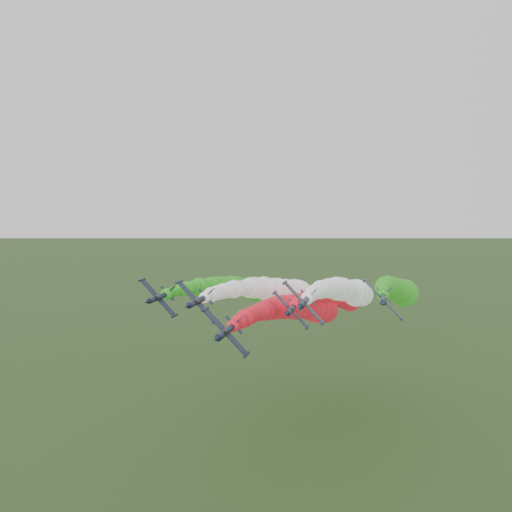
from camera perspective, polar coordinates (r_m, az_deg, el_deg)
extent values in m
cylinder|color=black|center=(75.82, -3.36, -8.54)|extent=(1.50, 8.65, 1.50)
cone|color=black|center=(71.11, -4.57, -9.49)|extent=(1.36, 1.73, 1.36)
cone|color=black|center=(80.21, -2.37, -7.76)|extent=(1.36, 0.87, 1.36)
ellipsoid|color=black|center=(73.89, -3.59, -8.70)|extent=(0.96, 1.81, 0.97)
cube|color=black|center=(75.69, -3.48, -8.64)|extent=(6.57, 1.83, 6.64)
cylinder|color=black|center=(75.97, -5.85, -6.08)|extent=(0.60, 2.50, 0.60)
cylinder|color=black|center=(75.70, -1.07, -11.21)|extent=(0.60, 2.50, 0.60)
cube|color=black|center=(78.83, -2.03, -7.41)|extent=(1.67, 1.44, 1.65)
cube|color=black|center=(79.17, -2.51, -7.86)|extent=(2.64, 1.06, 2.66)
sphere|color=red|center=(78.95, -2.64, -7.98)|extent=(2.04, 2.04, 2.04)
sphere|color=red|center=(82.16, -1.96, -7.51)|extent=(2.59, 2.59, 2.59)
sphere|color=red|center=(85.39, -1.30, -7.13)|extent=(3.19, 3.19, 3.19)
sphere|color=red|center=(88.64, -0.67, -6.83)|extent=(3.09, 3.09, 3.09)
sphere|color=red|center=(91.91, -0.06, -6.57)|extent=(3.06, 3.06, 3.06)
sphere|color=red|center=(95.19, 0.52, -6.37)|extent=(3.59, 3.59, 3.59)
sphere|color=red|center=(98.48, 1.09, -6.20)|extent=(4.16, 4.16, 4.16)
sphere|color=red|center=(101.78, 1.65, -6.07)|extent=(4.25, 4.25, 4.25)
sphere|color=red|center=(105.09, 2.19, -5.97)|extent=(4.91, 4.91, 4.91)
sphere|color=red|center=(108.40, 2.71, -5.89)|extent=(4.81, 4.81, 4.81)
sphere|color=red|center=(111.73, 3.23, -5.83)|extent=(5.51, 5.51, 5.51)
sphere|color=red|center=(115.07, 3.73, -5.80)|extent=(5.24, 5.24, 5.24)
sphere|color=red|center=(118.41, 4.22, -5.78)|extent=(5.92, 5.92, 5.92)
sphere|color=red|center=(121.76, 4.70, -5.78)|extent=(6.38, 6.38, 6.38)
sphere|color=red|center=(125.12, 5.17, -5.79)|extent=(5.98, 5.98, 5.98)
sphere|color=red|center=(128.49, 5.64, -5.81)|extent=(6.15, 6.15, 6.15)
sphere|color=red|center=(131.87, 6.10, -5.85)|extent=(6.73, 6.73, 6.73)
sphere|color=red|center=(135.26, 6.55, -5.89)|extent=(7.54, 7.54, 7.54)
sphere|color=red|center=(138.66, 6.99, -5.95)|extent=(7.95, 7.95, 7.95)
sphere|color=red|center=(142.06, 7.43, -6.01)|extent=(7.64, 7.64, 7.64)
sphere|color=red|center=(145.48, 7.86, -6.08)|extent=(7.64, 7.64, 7.64)
cylinder|color=black|center=(85.92, -6.64, -5.12)|extent=(1.50, 8.65, 1.50)
cone|color=black|center=(81.24, -7.89, -5.74)|extent=(1.36, 1.73, 1.36)
cone|color=black|center=(90.28, -5.60, -4.60)|extent=(1.36, 0.87, 1.36)
ellipsoid|color=black|center=(84.00, -6.92, -5.17)|extent=(0.96, 1.81, 0.97)
cube|color=black|center=(85.79, -6.75, -5.20)|extent=(6.57, 1.83, 6.64)
cylinder|color=black|center=(86.43, -8.79, -2.95)|extent=(0.60, 2.50, 0.60)
cylinder|color=black|center=(85.40, -4.66, -7.48)|extent=(0.60, 2.50, 0.60)
cube|color=black|center=(88.91, -5.35, -4.24)|extent=(1.67, 1.44, 1.65)
cube|color=black|center=(89.25, -5.76, -4.65)|extent=(2.64, 1.06, 2.66)
sphere|color=white|center=(89.03, -5.89, -4.74)|extent=(2.05, 2.05, 2.05)
sphere|color=white|center=(92.21, -5.17, -4.44)|extent=(2.83, 2.83, 2.83)
sphere|color=white|center=(95.41, -4.48, -4.21)|extent=(2.87, 2.87, 2.87)
sphere|color=white|center=(98.62, -3.81, -4.03)|extent=(3.16, 3.16, 3.16)
sphere|color=white|center=(101.85, -3.16, -3.90)|extent=(3.23, 3.23, 3.23)
sphere|color=white|center=(105.08, -2.53, -3.80)|extent=(3.86, 3.86, 3.86)
sphere|color=white|center=(108.32, -1.92, -3.73)|extent=(3.40, 3.40, 3.40)
sphere|color=white|center=(111.58, -1.33, -3.68)|extent=(3.64, 3.64, 3.64)
sphere|color=white|center=(114.84, -0.76, -3.66)|extent=(4.64, 4.64, 4.64)
sphere|color=white|center=(118.10, -0.19, -3.65)|extent=(5.06, 5.06, 5.06)
sphere|color=white|center=(121.38, 0.36, -3.67)|extent=(4.96, 4.96, 4.96)
sphere|color=white|center=(124.66, 0.89, -3.69)|extent=(5.79, 5.79, 5.79)
sphere|color=white|center=(127.95, 1.42, -3.73)|extent=(5.08, 5.08, 5.08)
sphere|color=white|center=(131.25, 1.94, -3.78)|extent=(5.82, 5.82, 5.82)
sphere|color=white|center=(134.56, 2.44, -3.85)|extent=(6.22, 6.22, 6.22)
sphere|color=white|center=(137.87, 2.94, -3.92)|extent=(6.10, 6.10, 6.10)
sphere|color=white|center=(141.19, 3.43, -4.00)|extent=(6.72, 6.72, 6.72)
sphere|color=white|center=(144.52, 3.91, -4.08)|extent=(6.79, 6.79, 6.79)
sphere|color=white|center=(147.86, 4.39, -4.18)|extent=(7.94, 7.94, 7.94)
sphere|color=white|center=(151.21, 4.86, -4.28)|extent=(8.17, 8.17, 8.17)
sphere|color=white|center=(154.57, 5.32, -4.38)|extent=(7.17, 7.17, 7.17)
cylinder|color=black|center=(84.78, 5.56, -5.22)|extent=(1.50, 8.65, 1.50)
cone|color=black|center=(79.83, 5.04, -5.87)|extent=(1.36, 1.73, 1.36)
cone|color=black|center=(89.37, 5.99, -4.67)|extent=(1.36, 0.87, 1.36)
ellipsoid|color=black|center=(82.82, 5.56, -5.28)|extent=(0.96, 1.81, 0.97)
cube|color=black|center=(84.62, 5.47, -5.30)|extent=(6.57, 1.83, 6.64)
cylinder|color=black|center=(84.59, 3.31, -3.04)|extent=(0.60, 2.50, 0.60)
cylinder|color=black|center=(84.91, 7.64, -7.55)|extent=(0.60, 2.50, 0.60)
cube|color=black|center=(88.11, 6.41, -4.31)|extent=(1.67, 1.44, 1.65)
cube|color=black|center=(88.31, 5.96, -4.73)|extent=(2.64, 1.06, 2.66)
sphere|color=white|center=(88.06, 5.87, -4.82)|extent=(2.31, 2.31, 2.31)
sphere|color=white|center=(91.40, 6.17, -4.50)|extent=(2.24, 2.24, 2.24)
sphere|color=white|center=(94.76, 6.47, -4.26)|extent=(2.92, 2.92, 2.92)
sphere|color=white|center=(98.12, 6.77, -4.08)|extent=(3.05, 3.05, 3.05)
sphere|color=white|center=(101.50, 7.08, -3.94)|extent=(3.29, 3.29, 3.29)
sphere|color=white|center=(104.88, 7.38, -3.83)|extent=(3.93, 3.93, 3.93)
sphere|color=white|center=(108.27, 7.68, -3.75)|extent=(3.51, 3.51, 3.51)
sphere|color=white|center=(111.66, 7.99, -3.70)|extent=(4.12, 4.12, 4.12)
sphere|color=white|center=(115.06, 8.29, -3.67)|extent=(4.58, 4.58, 4.58)
sphere|color=white|center=(118.46, 8.60, -3.66)|extent=(4.71, 4.71, 4.71)
sphere|color=white|center=(121.88, 8.91, -3.67)|extent=(4.93, 4.93, 4.93)
sphere|color=white|center=(125.29, 9.21, -3.69)|extent=(5.87, 5.87, 5.87)
sphere|color=white|center=(128.71, 9.52, -3.73)|extent=(5.39, 5.39, 5.39)
sphere|color=white|center=(132.14, 9.83, -3.78)|extent=(6.18, 6.18, 6.18)
sphere|color=white|center=(135.58, 10.13, -3.84)|extent=(5.73, 5.73, 5.73)
sphere|color=white|center=(139.02, 10.44, -3.90)|extent=(5.44, 5.44, 5.44)
sphere|color=white|center=(142.46, 10.75, -3.98)|extent=(5.84, 5.84, 5.84)
sphere|color=white|center=(145.92, 11.06, -4.06)|extent=(7.19, 7.19, 7.19)
sphere|color=white|center=(149.38, 11.37, -4.15)|extent=(8.04, 8.04, 8.04)
sphere|color=white|center=(152.85, 11.67, -4.25)|extent=(7.07, 7.07, 7.07)
sphere|color=white|center=(156.33, 11.98, -4.35)|extent=(7.07, 7.07, 7.07)
cylinder|color=black|center=(95.65, -11.02, -4.63)|extent=(1.50, 8.65, 1.50)
cone|color=black|center=(91.12, -12.35, -5.15)|extent=(1.36, 1.73, 1.36)
cone|color=black|center=(99.88, -9.89, -4.19)|extent=(1.36, 0.87, 1.36)
ellipsoid|color=black|center=(93.77, -11.36, -4.67)|extent=(0.96, 1.81, 0.97)
cube|color=black|center=(95.53, -11.12, -4.70)|extent=(6.57, 1.83, 6.64)
cylinder|color=black|center=(96.42, -12.91, -2.67)|extent=(0.60, 2.50, 0.60)
cylinder|color=black|center=(94.87, -9.29, -6.76)|extent=(0.60, 2.50, 0.60)
cube|color=black|center=(98.49, -9.72, -3.86)|extent=(1.67, 1.44, 1.65)
cube|color=black|center=(98.87, -10.08, -4.23)|extent=(2.64, 1.06, 2.66)
sphere|color=#29961D|center=(98.67, -10.20, -4.31)|extent=(2.35, 2.35, 2.35)
sphere|color=#29961D|center=(101.76, -9.42, -4.05)|extent=(2.24, 2.24, 2.24)
sphere|color=#29961D|center=(104.87, -8.66, -3.86)|extent=(2.55, 2.55, 2.55)
sphere|color=#29961D|center=(107.99, -7.92, -3.71)|extent=(3.08, 3.08, 3.08)
sphere|color=#29961D|center=(111.13, -7.21, -3.60)|extent=(3.05, 3.05, 3.05)
sphere|color=#29961D|center=(114.28, -6.52, -3.52)|extent=(4.05, 4.05, 4.05)
sphere|color=#29961D|center=(117.44, -5.85, -3.46)|extent=(3.59, 3.59, 3.59)
sphere|color=#29961D|center=(120.61, -5.20, -3.43)|extent=(4.35, 4.35, 4.35)
sphere|color=#29961D|center=(123.78, -4.57, -3.42)|extent=(4.71, 4.71, 4.71)
sphere|color=#29961D|center=(126.97, -3.95, -3.42)|extent=(4.82, 4.82, 4.82)
sphere|color=#29961D|center=(130.16, -3.34, -3.44)|extent=(4.89, 4.89, 4.89)
sphere|color=#29961D|center=(133.37, -2.75, -3.47)|extent=(5.55, 5.55, 5.55)
sphere|color=#29961D|center=(136.58, -2.17, -3.52)|extent=(5.60, 5.60, 5.60)
sphere|color=#29961D|center=(139.79, -1.60, -3.58)|extent=(5.25, 5.25, 5.25)
sphere|color=#29961D|center=(143.02, -1.04, -3.64)|extent=(5.60, 5.60, 5.60)
sphere|color=#29961D|center=(146.26, -0.50, -3.71)|extent=(7.00, 7.00, 7.00)
sphere|color=#29961D|center=(149.50, 0.04, -3.80)|extent=(7.27, 7.27, 7.27)
sphere|color=#29961D|center=(152.76, 0.57, -3.88)|extent=(7.51, 7.51, 7.51)
sphere|color=#29961D|center=(156.02, 1.09, -3.98)|extent=(7.21, 7.21, 7.21)
sphere|color=#29961D|center=(159.29, 1.60, -4.08)|extent=(7.30, 7.30, 7.30)
sphere|color=#29961D|center=(162.57, 2.11, -4.18)|extent=(6.66, 6.66, 6.66)
cylinder|color=black|center=(92.14, 14.32, -4.71)|extent=(1.50, 8.65, 1.50)
cone|color=black|center=(87.12, 14.35, -5.29)|extent=(1.36, 1.73, 1.36)
cone|color=black|center=(96.78, 14.28, -4.23)|extent=(1.36, 0.87, 1.36)
ellipsoid|color=black|center=(90.20, 14.51, -4.75)|extent=(0.96, 1.81, 0.97)
cube|color=black|center=(91.97, 14.25, -4.79)|extent=(6.57, 1.83, 6.64)
cylinder|color=black|center=(91.47, 12.26, -2.72)|extent=(0.60, 2.50, 0.60)
cylinder|color=black|center=(92.69, 16.23, -6.83)|extent=(0.60, 2.50, 0.60)
cube|color=black|center=(95.63, 14.77, -3.88)|extent=(1.67, 1.44, 1.65)
cube|color=black|center=(95.72, 14.35, -4.27)|extent=(2.64, 1.06, 2.66)
sphere|color=#29961D|center=(95.46, 14.29, -4.36)|extent=(2.31, 2.31, 2.31)
sphere|color=#29961D|center=(98.83, 14.28, -4.08)|extent=(2.18, 2.18, 2.18)
sphere|color=#29961D|center=(102.23, 14.29, -3.87)|extent=(2.57, 2.57, 2.57)
sphere|color=#29961D|center=(105.63, 14.32, -3.71)|extent=(3.00, 3.00, 3.00)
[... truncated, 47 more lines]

